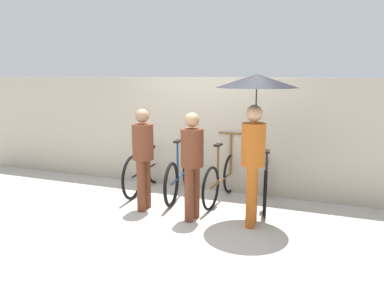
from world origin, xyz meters
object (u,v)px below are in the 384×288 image
parked_bicycle_2 (221,179)px  pedestrian_center (192,159)px  pedestrian_leading (143,152)px  parked_bicycle_0 (145,169)px  parked_bicycle_3 (266,181)px  pedestrian_trailing (256,105)px  parked_bicycle_1 (181,174)px

parked_bicycle_2 → pedestrian_center: (-0.15, -0.95, 0.53)m
pedestrian_leading → parked_bicycle_0: bearing=116.9°
parked_bicycle_2 → parked_bicycle_3: (0.72, 0.08, 0.01)m
parked_bicycle_2 → pedestrian_trailing: pedestrian_trailing is taller
pedestrian_center → pedestrian_trailing: (0.83, 0.19, 0.77)m
parked_bicycle_2 → pedestrian_center: size_ratio=1.06×
pedestrian_trailing → parked_bicycle_0: bearing=156.0°
parked_bicycle_3 → pedestrian_leading: bearing=109.1°
parked_bicycle_0 → pedestrian_center: bearing=-131.9°
parked_bicycle_3 → pedestrian_center: (-0.87, -1.03, 0.52)m
parked_bicycle_3 → pedestrian_center: pedestrian_center is taller
parked_bicycle_0 → pedestrian_leading: pedestrian_leading is taller
parked_bicycle_0 → pedestrian_center: (1.29, -0.99, 0.50)m
parked_bicycle_0 → parked_bicycle_3: (2.16, 0.03, -0.02)m
parked_bicycle_0 → pedestrian_trailing: (2.12, -0.80, 1.27)m
parked_bicycle_3 → pedestrian_leading: (-1.71, -0.91, 0.53)m
parked_bicycle_0 → parked_bicycle_1: (0.72, -0.05, -0.02)m
parked_bicycle_0 → parked_bicycle_1: parked_bicycle_1 is taller
parked_bicycle_0 → parked_bicycle_2: parked_bicycle_0 is taller
pedestrian_center → parked_bicycle_1: bearing=129.1°
parked_bicycle_0 → parked_bicycle_1: bearing=-97.9°
parked_bicycle_0 → parked_bicycle_2: bearing=-95.9°
parked_bicycle_1 → parked_bicycle_3: parked_bicycle_1 is taller
parked_bicycle_1 → pedestrian_leading: 1.02m
pedestrian_leading → pedestrian_trailing: pedestrian_trailing is taller
parked_bicycle_1 → pedestrian_trailing: 2.05m
parked_bicycle_0 → parked_bicycle_2: (1.44, -0.04, -0.02)m
parked_bicycle_1 → pedestrian_trailing: (1.40, -0.76, 1.29)m
parked_bicycle_3 → parked_bicycle_0: bearing=82.0°
parked_bicycle_3 → pedestrian_center: size_ratio=1.15×
parked_bicycle_1 → parked_bicycle_2: parked_bicycle_1 is taller
parked_bicycle_3 → pedestrian_trailing: size_ratio=0.86×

